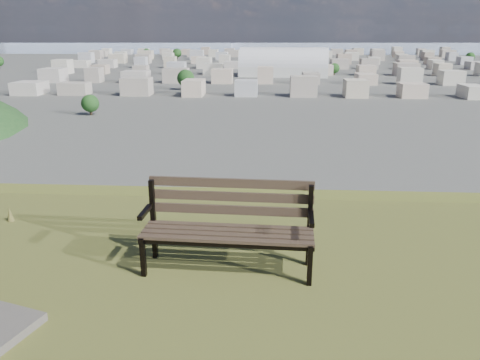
{
  "coord_description": "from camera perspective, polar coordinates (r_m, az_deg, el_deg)",
  "views": [
    {
      "loc": [
        -0.71,
        -2.21,
        27.28
      ],
      "look_at": [
        -1.09,
        3.91,
        25.3
      ],
      "focal_mm": 35.0,
      "sensor_mm": 36.0,
      "label": 1
    }
  ],
  "objects": [
    {
      "name": "city_trees",
      "position": [
        323.02,
        -1.09,
        13.89
      ],
      "size": [
        406.52,
        387.2,
        9.98
      ],
      "color": "#35291A",
      "rests_on": "ground"
    },
    {
      "name": "park_bench",
      "position": [
        4.59,
        -1.41,
        -5.04
      ],
      "size": [
        1.68,
        0.6,
        0.87
      ],
      "rotation": [
        0.0,
        0.0,
        -0.04
      ],
      "color": "#463928",
      "rests_on": "hilltop_mesa"
    },
    {
      "name": "far_hills",
      "position": [
        1406.43,
        1.11,
        17.8
      ],
      "size": [
        2050.0,
        340.0,
        60.0
      ],
      "color": "#9BA2C0",
      "rests_on": "ground"
    },
    {
      "name": "bay_water",
      "position": [
        902.62,
        3.7,
        16.11
      ],
      "size": [
        2400.0,
        700.0,
        0.12
      ],
      "primitive_type": "cube",
      "color": "#869CAA",
      "rests_on": "ground"
    },
    {
      "name": "arena",
      "position": [
        295.32,
        5.31,
        13.53
      ],
      "size": [
        54.49,
        26.03,
        22.41
      ],
      "rotation": [
        0.0,
        0.0,
        -0.07
      ],
      "color": "silver",
      "rests_on": "ground"
    },
    {
      "name": "city_blocks",
      "position": [
        397.37,
        3.73,
        14.41
      ],
      "size": [
        395.0,
        361.0,
        7.0
      ],
      "color": "beige",
      "rests_on": "ground"
    }
  ]
}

